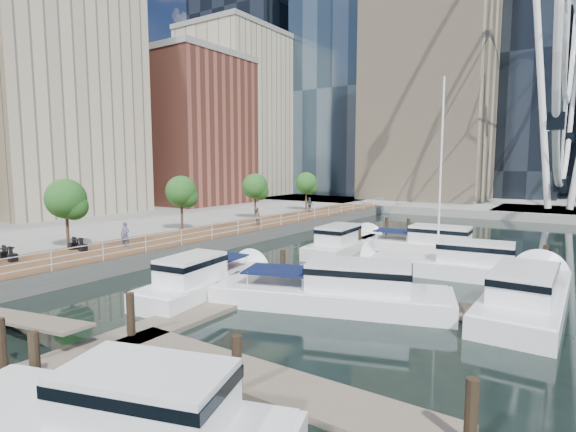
% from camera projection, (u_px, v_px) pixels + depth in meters
% --- Properties ---
extents(ground, '(520.00, 520.00, 0.00)m').
position_uv_depth(ground, '(127.00, 311.00, 20.11)').
color(ground, black).
rests_on(ground, ground).
extents(boardwalk, '(6.00, 60.00, 1.00)m').
position_uv_depth(boardwalk, '(212.00, 237.00, 37.40)').
color(boardwalk, brown).
rests_on(boardwalk, ground).
extents(seawall, '(0.25, 60.00, 1.00)m').
position_uv_depth(seawall, '(239.00, 240.00, 35.75)').
color(seawall, '#595954').
rests_on(seawall, ground).
extents(land_inland, '(48.00, 90.00, 1.00)m').
position_uv_depth(land_inland, '(41.00, 216.00, 52.32)').
color(land_inland, gray).
rests_on(land_inland, ground).
extents(land_far, '(200.00, 114.00, 1.00)m').
position_uv_depth(land_far, '(501.00, 190.00, 104.25)').
color(land_far, gray).
rests_on(land_far, ground).
extents(pier, '(14.00, 12.00, 1.00)m').
position_uv_depth(pier, '(558.00, 213.00, 55.24)').
color(pier, gray).
rests_on(pier, ground).
extents(railing, '(0.10, 60.00, 1.05)m').
position_uv_depth(railing, '(238.00, 228.00, 35.68)').
color(railing, white).
rests_on(railing, boardwalk).
extents(floating_docks, '(16.00, 34.00, 2.60)m').
position_uv_depth(floating_docks, '(380.00, 278.00, 23.89)').
color(floating_docks, '#6D6051').
rests_on(floating_docks, ground).
extents(midrise_condos, '(19.00, 67.00, 28.00)m').
position_uv_depth(midrise_condos, '(135.00, 112.00, 59.25)').
color(midrise_condos, '#BCAD8E').
rests_on(midrise_condos, ground).
extents(street_trees, '(2.60, 42.60, 4.60)m').
position_uv_depth(street_trees, '(181.00, 191.00, 37.47)').
color(street_trees, '#3F2B1C').
rests_on(street_trees, ground).
extents(yacht_foreground, '(12.35, 6.78, 2.15)m').
position_uv_depth(yacht_foreground, '(330.00, 306.00, 20.78)').
color(yacht_foreground, white).
rests_on(yacht_foreground, ground).
extents(pedestrian_near, '(0.75, 0.65, 1.73)m').
position_uv_depth(pedestrian_near, '(125.00, 235.00, 29.74)').
color(pedestrian_near, '#50506B').
rests_on(pedestrian_near, boardwalk).
extents(pedestrian_mid, '(0.68, 0.86, 1.70)m').
position_uv_depth(pedestrian_mid, '(256.00, 217.00, 40.20)').
color(pedestrian_mid, '#7E6457').
rests_on(pedestrian_mid, boardwalk).
extents(pedestrian_far, '(1.08, 0.64, 1.72)m').
position_uv_depth(pedestrian_far, '(310.00, 205.00, 52.03)').
color(pedestrian_far, '#32353F').
rests_on(pedestrian_far, boardwalk).
extents(moored_yachts, '(17.23, 31.75, 11.50)m').
position_uv_depth(moored_yachts, '(414.00, 281.00, 25.22)').
color(moored_yachts, white).
rests_on(moored_yachts, ground).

